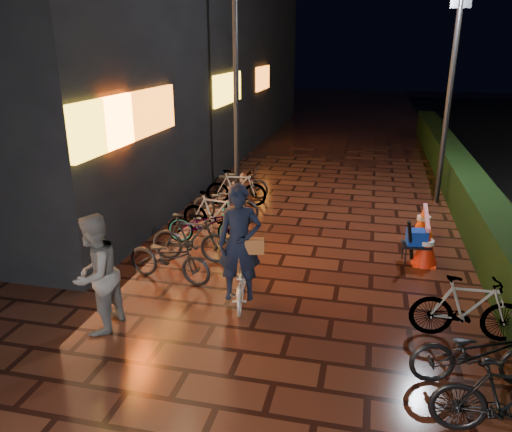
% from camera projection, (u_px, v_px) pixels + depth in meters
% --- Properties ---
extents(ground, '(80.00, 80.00, 0.00)m').
position_uv_depth(ground, '(289.00, 334.00, 7.07)').
color(ground, '#381911').
rests_on(ground, ground).
extents(hedge, '(0.70, 20.00, 1.00)m').
position_uv_depth(hedge, '(457.00, 176.00, 13.57)').
color(hedge, black).
rests_on(hedge, ground).
extents(bystander_person, '(0.71, 0.89, 1.74)m').
position_uv_depth(bystander_person, '(95.00, 274.00, 6.92)').
color(bystander_person, '#555457').
rests_on(bystander_person, ground).
extents(storefront_block, '(12.09, 22.00, 9.00)m').
position_uv_depth(storefront_block, '(87.00, 26.00, 18.21)').
color(storefront_block, black).
rests_on(storefront_block, ground).
extents(lamp_post_hedge, '(0.48, 0.14, 5.00)m').
position_uv_depth(lamp_post_hedge, '(449.00, 94.00, 12.07)').
color(lamp_post_hedge, black).
rests_on(lamp_post_hedge, ground).
extents(lamp_post_sf, '(0.53, 0.19, 5.57)m').
position_uv_depth(lamp_post_sf, '(236.00, 77.00, 13.23)').
color(lamp_post_sf, black).
rests_on(lamp_post_sf, ground).
extents(cyclist, '(0.77, 1.43, 1.96)m').
position_uv_depth(cyclist, '(240.00, 261.00, 7.69)').
color(cyclist, silver).
rests_on(cyclist, ground).
extents(traffic_barrier, '(0.54, 1.85, 0.75)m').
position_uv_depth(traffic_barrier, '(425.00, 233.00, 9.82)').
color(traffic_barrier, red).
rests_on(traffic_barrier, ground).
extents(cart_assembly, '(0.53, 0.55, 0.93)m').
position_uv_depth(cart_assembly, '(416.00, 239.00, 9.22)').
color(cart_assembly, black).
rests_on(cart_assembly, ground).
extents(parked_bikes_storefront, '(1.79, 5.92, 0.93)m').
position_uv_depth(parked_bikes_storefront, '(215.00, 212.00, 10.86)').
color(parked_bikes_storefront, black).
rests_on(parked_bikes_storefront, ground).
extents(parked_bikes_hedge, '(1.74, 2.37, 0.93)m').
position_uv_depth(parked_bikes_hedge, '(483.00, 350.00, 5.94)').
color(parked_bikes_hedge, black).
rests_on(parked_bikes_hedge, ground).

